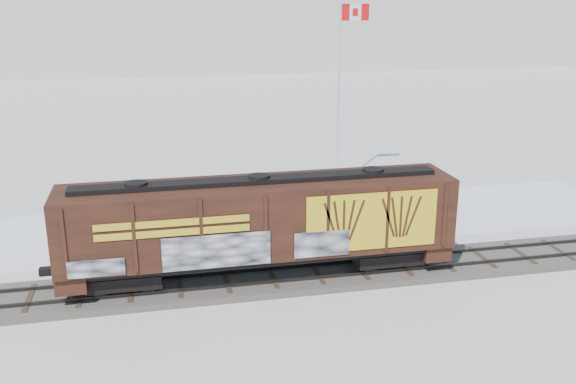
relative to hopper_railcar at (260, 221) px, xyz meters
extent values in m
plane|color=white|center=(2.51, 0.01, -2.85)|extent=(500.00, 500.00, 0.00)
cube|color=#59544C|center=(2.51, 0.01, -2.71)|extent=(50.00, 3.40, 0.28)
cube|color=#33302D|center=(2.51, -0.71, -2.49)|extent=(50.00, 0.10, 0.15)
cube|color=#33302D|center=(2.51, 0.73, -2.49)|extent=(50.00, 0.10, 0.15)
cube|color=white|center=(2.51, 7.51, -2.83)|extent=(40.00, 8.00, 0.03)
cube|color=white|center=(2.51, 95.01, 3.15)|extent=(360.00, 40.00, 12.00)
cube|color=black|center=(-5.70, 0.01, -1.97)|extent=(3.00, 2.00, 0.90)
cube|color=black|center=(5.70, 0.01, -1.97)|extent=(3.00, 2.00, 0.90)
cylinder|color=black|center=(-6.65, -0.77, -1.97)|extent=(0.90, 0.12, 0.90)
cube|color=black|center=(0.00, 0.01, -1.44)|extent=(16.57, 2.40, 0.25)
cube|color=#3A1A0F|center=(0.00, 0.01, 0.20)|extent=(16.57, 3.00, 3.04)
cube|color=black|center=(0.00, 0.01, 1.82)|extent=(15.24, 0.90, 0.20)
cube|color=gold|center=(4.47, -1.53, 0.20)|extent=(5.63, 0.03, 2.46)
cube|color=#BA961B|center=(-3.65, -1.53, 0.55)|extent=(5.97, 0.02, 0.70)
cube|color=silver|center=(-1.99, -1.54, -0.57)|extent=(4.31, 0.03, 1.40)
cylinder|color=silver|center=(7.40, 13.52, -2.75)|extent=(0.90, 0.90, 0.20)
cylinder|color=silver|center=(7.40, 13.52, 3.00)|extent=(0.14, 0.14, 11.70)
cube|color=red|center=(7.75, 13.52, 8.15)|extent=(0.50, 0.07, 1.00)
cube|color=white|center=(8.35, 13.52, 8.15)|extent=(0.70, 0.09, 1.00)
cube|color=red|center=(9.00, 13.52, 8.15)|extent=(0.50, 0.07, 1.00)
imported|color=#A6A8AD|center=(-6.52, 6.00, -2.15)|extent=(4.12, 2.29, 1.32)
imported|color=white|center=(7.77, 8.15, -2.05)|extent=(4.91, 3.32, 1.53)
imported|color=black|center=(9.41, 5.96, -2.19)|extent=(4.62, 2.85, 1.25)
camera|label=1|loc=(-4.24, -25.18, 9.16)|focal=40.00mm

